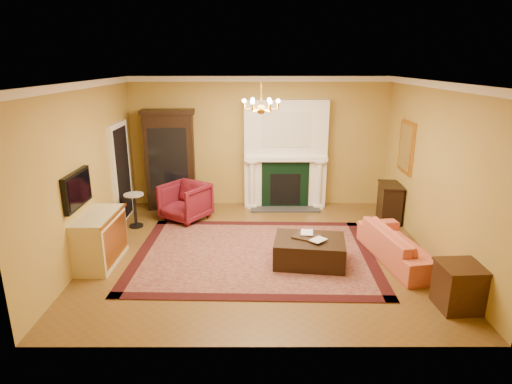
{
  "coord_description": "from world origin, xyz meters",
  "views": [
    {
      "loc": [
        -0.09,
        -7.15,
        3.3
      ],
      "look_at": [
        -0.08,
        0.3,
        1.03
      ],
      "focal_mm": 30.0,
      "sensor_mm": 36.0,
      "label": 1
    }
  ],
  "objects_px": {
    "console_table": "(389,203)",
    "china_cabinet": "(171,162)",
    "wingback_armchair": "(185,200)",
    "coral_sofa": "(401,240)",
    "commode": "(100,239)",
    "leather_ottoman": "(309,251)",
    "end_table": "(459,288)",
    "pedestal_table": "(135,208)"
  },
  "relations": [
    {
      "from": "china_cabinet",
      "to": "leather_ottoman",
      "type": "height_order",
      "value": "china_cabinet"
    },
    {
      "from": "china_cabinet",
      "to": "pedestal_table",
      "type": "bearing_deg",
      "value": -117.29
    },
    {
      "from": "commode",
      "to": "console_table",
      "type": "relative_size",
      "value": 1.48
    },
    {
      "from": "pedestal_table",
      "to": "coral_sofa",
      "type": "height_order",
      "value": "coral_sofa"
    },
    {
      "from": "end_table",
      "to": "leather_ottoman",
      "type": "height_order",
      "value": "end_table"
    },
    {
      "from": "wingback_armchair",
      "to": "leather_ottoman",
      "type": "relative_size",
      "value": 0.76
    },
    {
      "from": "wingback_armchair",
      "to": "commode",
      "type": "bearing_deg",
      "value": -84.24
    },
    {
      "from": "end_table",
      "to": "console_table",
      "type": "xyz_separation_m",
      "value": [
        0.06,
        3.42,
        0.08
      ]
    },
    {
      "from": "pedestal_table",
      "to": "commode",
      "type": "bearing_deg",
      "value": -94.81
    },
    {
      "from": "coral_sofa",
      "to": "console_table",
      "type": "relative_size",
      "value": 2.46
    },
    {
      "from": "console_table",
      "to": "china_cabinet",
      "type": "bearing_deg",
      "value": 175.31
    },
    {
      "from": "commode",
      "to": "console_table",
      "type": "distance_m",
      "value": 5.87
    },
    {
      "from": "wingback_armchair",
      "to": "coral_sofa",
      "type": "distance_m",
      "value": 4.5
    },
    {
      "from": "china_cabinet",
      "to": "wingback_armchair",
      "type": "distance_m",
      "value": 1.16
    },
    {
      "from": "coral_sofa",
      "to": "end_table",
      "type": "height_order",
      "value": "coral_sofa"
    },
    {
      "from": "console_table",
      "to": "wingback_armchair",
      "type": "bearing_deg",
      "value": -174.81
    },
    {
      "from": "china_cabinet",
      "to": "commode",
      "type": "height_order",
      "value": "china_cabinet"
    },
    {
      "from": "coral_sofa",
      "to": "china_cabinet",
      "type": "bearing_deg",
      "value": 47.19
    },
    {
      "from": "wingback_armchair",
      "to": "coral_sofa",
      "type": "height_order",
      "value": "wingback_armchair"
    },
    {
      "from": "end_table",
      "to": "china_cabinet",
      "type": "bearing_deg",
      "value": 137.52
    },
    {
      "from": "commode",
      "to": "coral_sofa",
      "type": "xyz_separation_m",
      "value": [
        5.14,
        0.09,
        -0.06
      ]
    },
    {
      "from": "console_table",
      "to": "leather_ottoman",
      "type": "distance_m",
      "value": 2.84
    },
    {
      "from": "china_cabinet",
      "to": "console_table",
      "type": "bearing_deg",
      "value": -15.94
    },
    {
      "from": "wingback_armchair",
      "to": "leather_ottoman",
      "type": "bearing_deg",
      "value": -7.7
    },
    {
      "from": "coral_sofa",
      "to": "console_table",
      "type": "xyz_separation_m",
      "value": [
        0.37,
        1.92,
        0.02
      ]
    },
    {
      "from": "commode",
      "to": "coral_sofa",
      "type": "distance_m",
      "value": 5.14
    },
    {
      "from": "wingback_armchair",
      "to": "end_table",
      "type": "bearing_deg",
      "value": -5.39
    },
    {
      "from": "china_cabinet",
      "to": "console_table",
      "type": "height_order",
      "value": "china_cabinet"
    },
    {
      "from": "end_table",
      "to": "console_table",
      "type": "distance_m",
      "value": 3.42
    },
    {
      "from": "wingback_armchair",
      "to": "console_table",
      "type": "xyz_separation_m",
      "value": [
        4.4,
        -0.09,
        -0.05
      ]
    },
    {
      "from": "console_table",
      "to": "leather_ottoman",
      "type": "relative_size",
      "value": 0.68
    },
    {
      "from": "end_table",
      "to": "coral_sofa",
      "type": "bearing_deg",
      "value": 101.79
    },
    {
      "from": "leather_ottoman",
      "to": "wingback_armchair",
      "type": "bearing_deg",
      "value": 146.54
    },
    {
      "from": "wingback_armchair",
      "to": "console_table",
      "type": "bearing_deg",
      "value": 32.43
    },
    {
      "from": "end_table",
      "to": "leather_ottoman",
      "type": "relative_size",
      "value": 0.53
    },
    {
      "from": "commode",
      "to": "console_table",
      "type": "bearing_deg",
      "value": 21.12
    },
    {
      "from": "china_cabinet",
      "to": "pedestal_table",
      "type": "height_order",
      "value": "china_cabinet"
    },
    {
      "from": "pedestal_table",
      "to": "console_table",
      "type": "bearing_deg",
      "value": 3.63
    },
    {
      "from": "pedestal_table",
      "to": "coral_sofa",
      "type": "relative_size",
      "value": 0.37
    },
    {
      "from": "end_table",
      "to": "console_table",
      "type": "relative_size",
      "value": 0.79
    },
    {
      "from": "pedestal_table",
      "to": "end_table",
      "type": "relative_size",
      "value": 1.15
    },
    {
      "from": "end_table",
      "to": "pedestal_table",
      "type": "bearing_deg",
      "value": 149.87
    }
  ]
}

